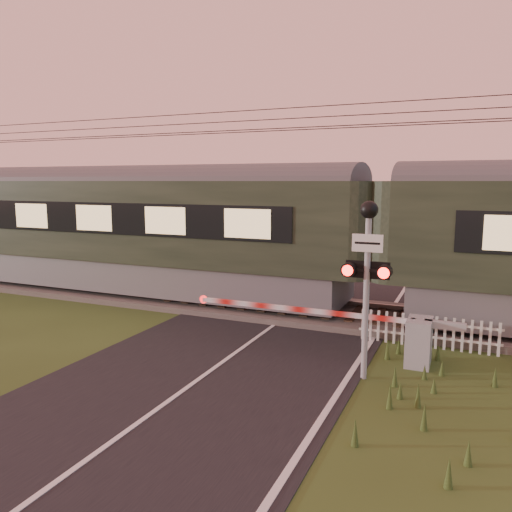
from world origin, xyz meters
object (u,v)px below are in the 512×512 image
at_px(boom_gate, 405,337).
at_px(crossing_signal, 367,258).
at_px(train, 378,239).
at_px(picket_fence, 428,331).

bearing_deg(boom_gate, crossing_signal, -117.21).
bearing_deg(train, crossing_signal, -82.98).
distance_m(crossing_signal, picket_fence, 3.42).
height_order(boom_gate, picket_fence, boom_gate).
xyz_separation_m(train, crossing_signal, (0.54, -4.41, 0.11)).
bearing_deg(picket_fence, train, 129.64).
height_order(train, picket_fence, train).
relative_size(train, crossing_signal, 12.44).
bearing_deg(picket_fence, crossing_signal, -112.17).
distance_m(boom_gate, picket_fence, 1.34).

